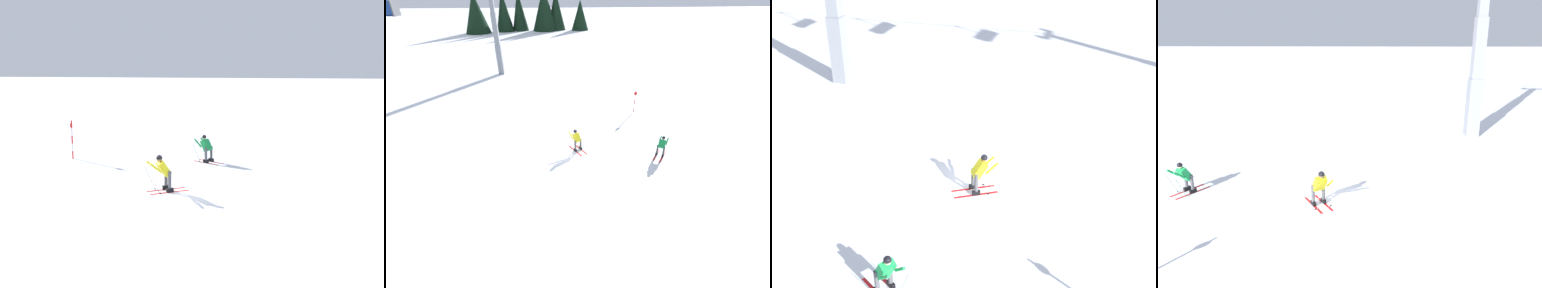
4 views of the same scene
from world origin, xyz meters
TOP-DOWN VIEW (x-y plane):
  - ground_plane at (0.00, 0.00)m, footprint 260.00×260.00m
  - skier_carving_main at (0.61, -0.42)m, footprint 1.71×1.35m
  - lift_tower_near at (-9.39, 8.13)m, footprint 0.77×2.75m
  - skier_distant_uphill at (-0.45, -6.00)m, footprint 1.61×1.34m

SIDE VIEW (x-z plane):
  - ground_plane at x=0.00m, z-range 0.00..0.00m
  - skier_distant_uphill at x=-0.45m, z-range 0.03..1.51m
  - skier_carving_main at x=0.61m, z-range 0.04..1.64m
  - lift_tower_near at x=-9.39m, z-range -0.94..10.24m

